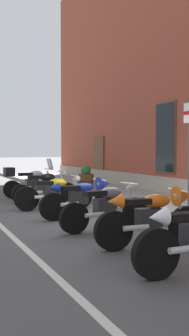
{
  "coord_description": "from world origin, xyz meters",
  "views": [
    {
      "loc": [
        8.84,
        -4.83,
        1.69
      ],
      "look_at": [
        -1.08,
        -0.36,
        1.17
      ],
      "focal_mm": 41.94,
      "sensor_mm": 36.0,
      "label": 1
    }
  ],
  "objects": [
    {
      "name": "motorcycle_grey_naked",
      "position": [
        1.52,
        -1.24,
        0.48
      ],
      "size": [
        0.62,
        2.17,
        0.97
      ],
      "color": "black",
      "rests_on": "ground_plane"
    },
    {
      "name": "ground_plane",
      "position": [
        0.0,
        0.0,
        0.0
      ],
      "size": [
        140.0,
        140.0,
        0.0
      ],
      "primitive_type": "plane",
      "color": "#4C4C4F"
    },
    {
      "name": "sidewalk",
      "position": [
        0.0,
        1.59,
        0.07
      ],
      "size": [
        33.81,
        3.19,
        0.15
      ],
      "primitive_type": "cube",
      "color": "slate",
      "rests_on": "ground_plane"
    },
    {
      "name": "motorcycle_blue_sport",
      "position": [
        -0.0,
        -1.15,
        0.55
      ],
      "size": [
        0.62,
        2.13,
        1.0
      ],
      "color": "black",
      "rests_on": "ground_plane"
    },
    {
      "name": "motorcycle_silver_touring",
      "position": [
        -4.58,
        -1.27,
        0.56
      ],
      "size": [
        0.62,
        2.13,
        1.35
      ],
      "color": "black",
      "rests_on": "ground_plane"
    },
    {
      "name": "motorcycle_black_naked",
      "position": [
        -3.07,
        -1.17,
        0.49
      ],
      "size": [
        0.62,
        2.14,
        0.99
      ],
      "color": "black",
      "rests_on": "ground_plane"
    },
    {
      "name": "barrel_planter",
      "position": [
        -5.24,
        1.15,
        0.53
      ],
      "size": [
        0.63,
        0.63,
        0.91
      ],
      "color": "brown",
      "rests_on": "sidewalk"
    },
    {
      "name": "parking_sign",
      "position": [
        1.82,
        0.63,
        1.81
      ],
      "size": [
        0.36,
        0.07,
        2.59
      ],
      "color": "#4C4C51",
      "rests_on": "sidewalk"
    },
    {
      "name": "motorcycle_orange_sport",
      "position": [
        3.16,
        -1.13,
        0.57
      ],
      "size": [
        0.62,
        2.09,
        1.05
      ],
      "color": "black",
      "rests_on": "ground_plane"
    },
    {
      "name": "motorcycle_yellow_naked",
      "position": [
        -1.51,
        -1.37,
        0.48
      ],
      "size": [
        0.62,
        2.22,
        0.94
      ],
      "color": "black",
      "rests_on": "ground_plane"
    }
  ]
}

